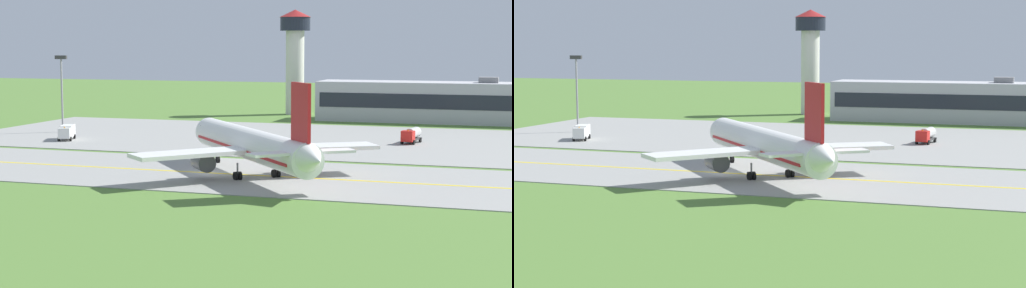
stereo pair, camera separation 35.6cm
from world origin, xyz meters
TOP-DOWN VIEW (x-y plane):
  - ground_plane at (0.00, 0.00)m, footprint 500.00×500.00m
  - taxiway_strip at (0.00, 0.00)m, footprint 240.00×28.00m
  - apron_pad at (10.00, 42.00)m, footprint 140.00×52.00m
  - taxiway_centreline at (0.00, 0.00)m, footprint 220.00×0.60m
  - airplane_lead at (6.56, -1.13)m, footprint 29.55×32.85m
  - service_truck_baggage at (-37.47, 27.30)m, footprint 4.08×6.34m
  - service_truck_fuel at (20.88, 41.33)m, footprint 3.02×6.24m
  - terminal_building at (21.04, 82.44)m, footprint 51.99×11.70m
  - control_tower at (-13.91, 92.14)m, footprint 7.60×7.60m
  - apron_light_mast at (-44.89, 38.23)m, footprint 2.40×0.50m

SIDE VIEW (x-z plane):
  - ground_plane at x=0.00m, z-range 0.00..0.00m
  - taxiway_strip at x=0.00m, z-range 0.00..0.10m
  - apron_pad at x=10.00m, z-range 0.00..0.10m
  - taxiway_centreline at x=0.00m, z-range 0.10..0.11m
  - service_truck_baggage at x=-37.47m, z-range 0.23..2.83m
  - service_truck_fuel at x=20.88m, z-range 0.21..2.86m
  - airplane_lead at x=6.56m, z-range -2.22..10.48m
  - terminal_building at x=21.04m, z-range -0.58..9.30m
  - apron_light_mast at x=-44.89m, z-range 1.98..16.68m
  - control_tower at x=-13.91m, z-range 2.66..27.61m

